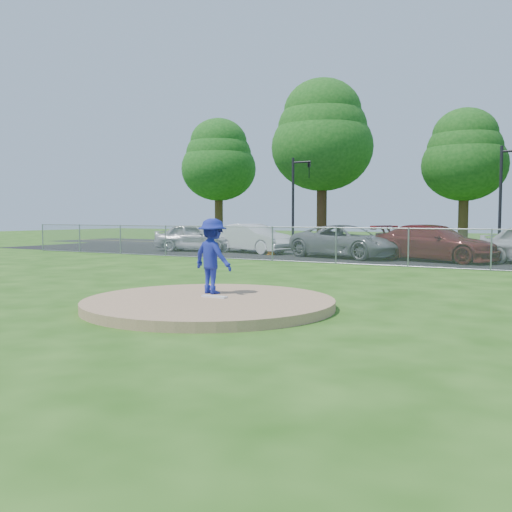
# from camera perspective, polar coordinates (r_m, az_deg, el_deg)

# --- Properties ---
(ground) EXTENTS (120.00, 120.00, 0.00)m
(ground) POSITION_cam_1_polar(r_m,az_deg,el_deg) (21.27, 10.93, -1.39)
(ground) COLOR #204C10
(ground) RESTS_ON ground
(pitchers_mound) EXTENTS (5.40, 5.40, 0.20)m
(pitchers_mound) POSITION_cam_1_polar(r_m,az_deg,el_deg) (12.34, -4.70, -4.73)
(pitchers_mound) COLOR #9F7957
(pitchers_mound) RESTS_ON ground
(pitching_rubber) EXTENTS (0.60, 0.15, 0.04)m
(pitching_rubber) POSITION_cam_1_polar(r_m,az_deg,el_deg) (12.49, -4.18, -4.07)
(pitching_rubber) COLOR white
(pitching_rubber) RESTS_ON pitchers_mound
(chain_link_fence) EXTENTS (40.00, 0.06, 1.50)m
(chain_link_fence) POSITION_cam_1_polar(r_m,az_deg,el_deg) (23.11, 12.60, 0.88)
(chain_link_fence) COLOR gray
(chain_link_fence) RESTS_ON ground
(parking_lot) EXTENTS (50.00, 8.00, 0.01)m
(parking_lot) POSITION_cam_1_polar(r_m,az_deg,el_deg) (27.47, 15.43, -0.25)
(parking_lot) COLOR black
(parking_lot) RESTS_ON ground
(street) EXTENTS (60.00, 7.00, 0.01)m
(street) POSITION_cam_1_polar(r_m,az_deg,el_deg) (34.76, 18.61, 0.55)
(street) COLOR black
(street) RESTS_ON ground
(tree_far_left) EXTENTS (6.72, 6.72, 10.74)m
(tree_far_left) POSITION_cam_1_polar(r_m,az_deg,el_deg) (52.11, -3.76, 9.60)
(tree_far_left) COLOR #3C2A15
(tree_far_left) RESTS_ON ground
(tree_left) EXTENTS (7.84, 7.84, 12.53)m
(tree_left) POSITION_cam_1_polar(r_m,az_deg,el_deg) (45.21, 6.65, 11.95)
(tree_left) COLOR #362113
(tree_left) RESTS_ON ground
(tree_center) EXTENTS (6.16, 6.16, 9.84)m
(tree_center) POSITION_cam_1_polar(r_m,az_deg,el_deg) (44.94, 20.15, 9.50)
(tree_center) COLOR #3A2915
(tree_center) RESTS_ON ground
(traffic_signal_left) EXTENTS (1.28, 0.20, 5.60)m
(traffic_signal_left) POSITION_cam_1_polar(r_m,az_deg,el_deg) (35.69, 4.06, 6.22)
(traffic_signal_left) COLOR black
(traffic_signal_left) RESTS_ON ground
(pitcher) EXTENTS (1.23, 0.88, 1.72)m
(pitcher) POSITION_cam_1_polar(r_m,az_deg,el_deg) (13.07, -4.36, -0.01)
(pitcher) COLOR navy
(pitcher) RESTS_ON pitchers_mound
(traffic_cone) EXTENTS (0.41, 0.41, 0.80)m
(traffic_cone) POSITION_cam_1_polar(r_m,az_deg,el_deg) (28.99, 1.51, 0.91)
(traffic_cone) COLOR orange
(traffic_cone) RESTS_ON parking_lot
(parked_car_silver) EXTENTS (4.93, 3.02, 1.57)m
(parked_car_silver) POSITION_cam_1_polar(r_m,az_deg,el_deg) (32.27, -6.04, 1.89)
(parked_car_silver) COLOR silver
(parked_car_silver) RESTS_ON parking_lot
(parked_car_white) EXTENTS (4.97, 2.71, 1.55)m
(parked_car_white) POSITION_cam_1_polar(r_m,az_deg,el_deg) (30.57, -0.32, 1.78)
(parked_car_white) COLOR white
(parked_car_white) RESTS_ON parking_lot
(parked_car_gray) EXTENTS (6.05, 3.96, 1.55)m
(parked_car_gray) POSITION_cam_1_polar(r_m,az_deg,el_deg) (27.29, 9.09, 1.46)
(parked_car_gray) COLOR slate
(parked_car_gray) RESTS_ON parking_lot
(parked_car_darkred) EXTENTS (5.86, 3.48, 1.59)m
(parked_car_darkred) POSITION_cam_1_polar(r_m,az_deg,el_deg) (26.08, 17.46, 1.26)
(parked_car_darkred) COLOR #5C1717
(parked_car_darkred) RESTS_ON parking_lot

